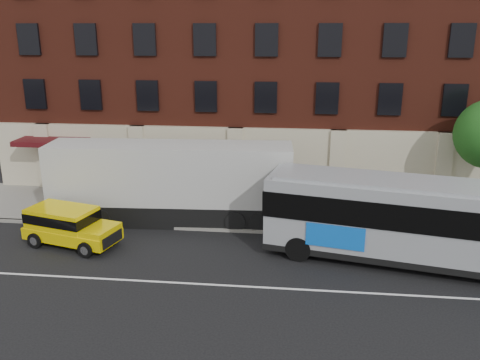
# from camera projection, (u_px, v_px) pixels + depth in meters

# --- Properties ---
(ground) EXTENTS (120.00, 120.00, 0.00)m
(ground) POSITION_uv_depth(u_px,v_px,m) (200.00, 290.00, 19.62)
(ground) COLOR black
(ground) RESTS_ON ground
(sidewalk) EXTENTS (60.00, 6.00, 0.15)m
(sidewalk) POSITION_uv_depth(u_px,v_px,m) (230.00, 209.00, 28.15)
(sidewalk) COLOR gray
(sidewalk) RESTS_ON ground
(kerb) EXTENTS (60.00, 0.25, 0.15)m
(kerb) POSITION_uv_depth(u_px,v_px,m) (222.00, 230.00, 25.30)
(kerb) COLOR gray
(kerb) RESTS_ON ground
(lane_line) EXTENTS (60.00, 0.12, 0.01)m
(lane_line) POSITION_uv_depth(u_px,v_px,m) (203.00, 284.00, 20.09)
(lane_line) COLOR silver
(lane_line) RESTS_ON ground
(building) EXTENTS (30.00, 12.10, 15.00)m
(building) POSITION_uv_depth(u_px,v_px,m) (244.00, 62.00, 33.49)
(building) COLOR #5B2115
(building) RESTS_ON sidewalk
(sign_pole) EXTENTS (0.30, 0.20, 2.50)m
(sign_pole) POSITION_uv_depth(u_px,v_px,m) (59.00, 197.00, 25.93)
(sign_pole) COLOR gray
(sign_pole) RESTS_ON ground
(city_bus) EXTENTS (13.87, 5.65, 3.72)m
(city_bus) POSITION_uv_depth(u_px,v_px,m) (427.00, 220.00, 21.16)
(city_bus) COLOR #93969B
(city_bus) RESTS_ON ground
(yellow_suv) EXTENTS (4.80, 2.90, 1.78)m
(yellow_suv) POSITION_uv_depth(u_px,v_px,m) (68.00, 224.00, 23.51)
(yellow_suv) COLOR #F8D802
(yellow_suv) RESTS_ON ground
(shipping_container) EXTENTS (12.58, 3.21, 4.15)m
(shipping_container) POSITION_uv_depth(u_px,v_px,m) (171.00, 184.00, 26.07)
(shipping_container) COLOR black
(shipping_container) RESTS_ON ground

